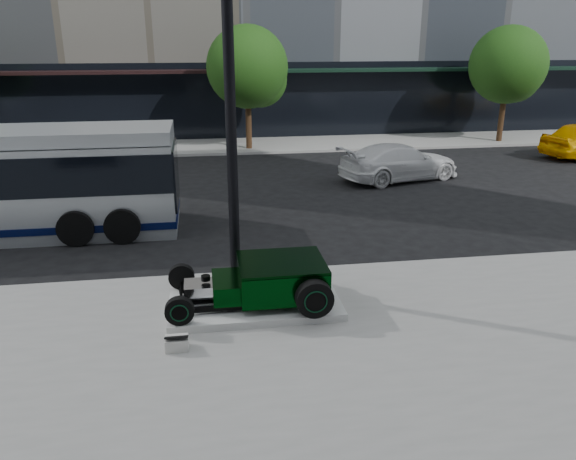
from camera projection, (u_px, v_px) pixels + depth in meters
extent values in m
plane|color=black|center=(255.00, 245.00, 15.02)|extent=(120.00, 120.00, 0.00)
cube|color=gray|center=(228.00, 146.00, 28.07)|extent=(70.00, 4.00, 0.12)
cube|color=black|center=(23.00, 105.00, 28.03)|extent=(22.00, 0.50, 4.00)
cube|color=black|center=(457.00, 98.00, 31.37)|extent=(24.00, 0.50, 4.00)
cube|color=black|center=(15.00, 73.00, 26.95)|extent=(22.00, 1.60, 0.15)
cube|color=black|center=(465.00, 69.00, 30.28)|extent=(24.00, 1.60, 0.15)
cylinder|color=black|center=(249.00, 121.00, 26.83)|extent=(0.28, 0.28, 2.60)
sphere|color=black|center=(247.00, 67.00, 26.01)|extent=(3.80, 3.80, 3.80)
sphere|color=black|center=(260.00, 80.00, 26.57)|extent=(2.60, 2.60, 2.60)
cylinder|color=black|center=(502.00, 116.00, 28.72)|extent=(0.28, 0.28, 2.60)
sphere|color=black|center=(508.00, 65.00, 27.90)|extent=(3.80, 3.80, 3.80)
sphere|color=black|center=(514.00, 77.00, 28.46)|extent=(2.60, 2.60, 2.60)
cube|color=silver|center=(255.00, 303.00, 11.29)|extent=(3.40, 1.80, 0.15)
cube|color=black|center=(257.00, 306.00, 10.82)|extent=(3.00, 0.08, 0.10)
cube|color=black|center=(252.00, 286.00, 11.66)|extent=(3.00, 0.08, 0.10)
cube|color=black|center=(282.00, 278.00, 11.20)|extent=(1.70, 1.45, 0.62)
cube|color=black|center=(282.00, 262.00, 11.09)|extent=(1.70, 1.45, 0.06)
cube|color=black|center=(227.00, 287.00, 11.08)|extent=(0.55, 1.05, 0.38)
cube|color=silver|center=(199.00, 291.00, 11.02)|extent=(0.55, 0.55, 0.34)
cylinder|color=black|center=(206.00, 278.00, 10.95)|extent=(0.18, 0.18, 0.10)
cylinder|color=black|center=(181.00, 298.00, 11.01)|extent=(0.06, 1.55, 0.06)
cylinder|color=black|center=(314.00, 299.00, 10.51)|extent=(0.72, 0.24, 0.72)
cylinder|color=black|center=(316.00, 302.00, 10.39)|extent=(0.37, 0.02, 0.37)
torus|color=#09361D|center=(316.00, 302.00, 10.38)|extent=(0.44, 0.02, 0.44)
cylinder|color=black|center=(299.00, 264.00, 12.10)|extent=(0.72, 0.24, 0.72)
cylinder|color=black|center=(298.00, 262.00, 12.21)|extent=(0.37, 0.02, 0.37)
torus|color=#09361D|center=(298.00, 262.00, 12.22)|extent=(0.44, 0.02, 0.44)
cylinder|color=black|center=(179.00, 311.00, 10.24)|extent=(0.54, 0.16, 0.54)
cylinder|color=black|center=(179.00, 313.00, 10.16)|extent=(0.28, 0.02, 0.28)
torus|color=#09361D|center=(179.00, 313.00, 10.15)|extent=(0.34, 0.02, 0.34)
cylinder|color=black|center=(182.00, 277.00, 11.70)|extent=(0.54, 0.16, 0.54)
cylinder|color=black|center=(182.00, 275.00, 11.78)|extent=(0.28, 0.02, 0.28)
torus|color=#09361D|center=(182.00, 275.00, 11.79)|extent=(0.34, 0.02, 0.34)
cube|color=silver|center=(177.00, 343.00, 9.76)|extent=(0.40, 0.30, 0.22)
cube|color=black|center=(176.00, 337.00, 9.72)|extent=(0.40, 0.29, 0.15)
cylinder|color=black|center=(231.00, 114.00, 11.22)|extent=(0.22, 0.22, 7.38)
cylinder|color=black|center=(236.00, 279.00, 12.40)|extent=(0.41, 0.41, 0.18)
cube|color=black|center=(176.00, 174.00, 16.05)|extent=(0.06, 2.30, 1.70)
cylinder|color=black|center=(76.00, 228.00, 14.80)|extent=(0.96, 0.28, 0.96)
cylinder|color=black|center=(93.00, 201.00, 17.23)|extent=(0.96, 0.28, 0.96)
cylinder|color=black|center=(122.00, 226.00, 14.98)|extent=(0.96, 0.28, 0.96)
cylinder|color=black|center=(133.00, 200.00, 17.41)|extent=(0.96, 0.28, 0.96)
imported|color=white|center=(399.00, 162.00, 21.57)|extent=(5.14, 3.17, 1.39)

